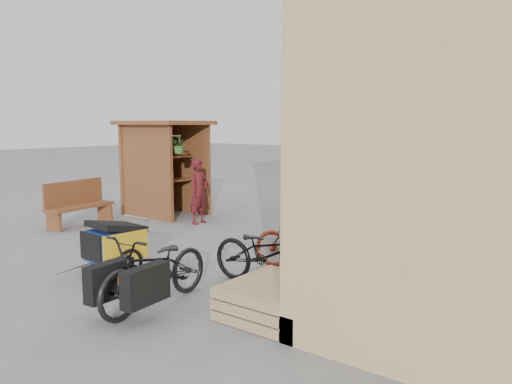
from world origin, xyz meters
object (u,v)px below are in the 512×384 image
Objects in this scene: shopping_carts at (464,191)px; bike_1 at (301,241)px; bike_5 at (377,212)px; bike_6 at (386,212)px; bike_3 at (360,226)px; bench at (78,203)px; bike_0 at (268,254)px; bike_7 at (396,205)px; person_kiosk at (199,191)px; bike_2 at (339,230)px; pallet_stack at (274,299)px; bike_4 at (378,219)px; cargo_bike at (154,270)px; kiosk at (162,154)px; child_trailer at (114,243)px.

bike_1 is at bearing -96.78° from shopping_carts.
bike_5 is 0.70m from bike_6.
bike_5 is (-0.18, 1.10, 0.10)m from bike_3.
bench reaches higher than bike_6.
bike_3 is (0.13, 2.71, -0.04)m from bike_0.
bike_6 is at bearing 165.75° from bike_7.
person_kiosk is 4.04m from bike_2.
person_kiosk is 4.25m from bike_6.
pallet_stack is 8.23m from shopping_carts.
person_kiosk reaches higher than pallet_stack.
bike_4 is at bearing -98.74° from shopping_carts.
bench reaches higher than bike_7.
bike_0 is at bearing -127.85° from person_kiosk.
shopping_carts is 1.11× the size of cargo_bike.
kiosk is at bearing -145.32° from shopping_carts.
bench is (-6.68, 1.67, 0.32)m from pallet_stack.
kiosk is at bearing 88.57° from bike_5.
child_trailer is at bearing -50.46° from kiosk.
shopping_carts is at bearing 0.10° from bike_2.
pallet_stack is 5.94m from person_kiosk.
bike_0 is 1.07× the size of bike_4.
shopping_carts is at bearing 73.73° from child_trailer.
bike_4 reaches higher than bike_3.
kiosk reaches higher than bike_5.
child_trailer is at bearing -33.60° from bench.
person_kiosk reaches higher than bike_4.
kiosk is at bearing 89.10° from bike_2.
kiosk reaches higher than shopping_carts.
cargo_bike is at bearing -32.25° from bench.
bike_2 is at bearing 170.46° from bike_3.
pallet_stack is at bearing -164.31° from bike_3.
bench is 6.64m from bike_5.
bike_7 is at bearing 10.35° from bike_2.
cargo_bike is 1.26× the size of person_kiosk.
bike_5 is (2.29, 4.69, 0.08)m from child_trailer.
person_kiosk is at bearing 95.84° from bike_3.
bike_7 is (5.44, 2.04, -1.04)m from kiosk.
bike_2 is 0.54m from bike_3.
cargo_bike is 6.64m from bike_7.
bike_3 is at bearing 179.82° from bike_5.
bike_7 is at bearing -62.11° from person_kiosk.
bike_1 is at bearing -174.20° from bike_2.
bench is 1.16× the size of child_trailer.
kiosk is 1.47× the size of bench.
bike_0 reaches higher than bike_2.
bike_5 reaches higher than bike_7.
bike_0 is at bearing 171.51° from bike_5.
bike_7 is (3.86, 2.34, -0.25)m from person_kiosk.
bike_6 is (0.52, 6.02, -0.05)m from cargo_bike.
child_trailer is 0.94× the size of bike_1.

